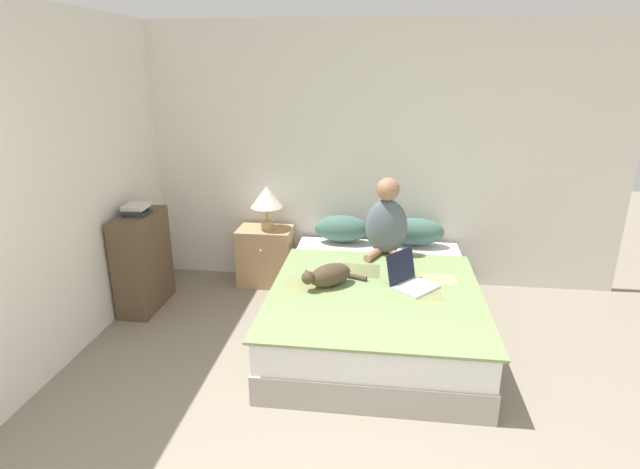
{
  "coord_description": "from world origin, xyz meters",
  "views": [
    {
      "loc": [
        0.25,
        -1.31,
        2.13
      ],
      "look_at": [
        -0.24,
        2.5,
        0.83
      ],
      "focal_mm": 28.0,
      "sensor_mm": 36.0,
      "label": 1
    }
  ],
  "objects": [
    {
      "name": "wall_back",
      "position": [
        0.0,
        3.56,
        1.27
      ],
      "size": [
        5.11,
        0.05,
        2.55
      ],
      "color": "silver",
      "rests_on": "ground_plane"
    },
    {
      "name": "wall_side",
      "position": [
        -2.08,
        1.77,
        1.27
      ],
      "size": [
        0.05,
        4.54,
        2.55
      ],
      "color": "silver",
      "rests_on": "ground_plane"
    },
    {
      "name": "bed",
      "position": [
        0.23,
        2.42,
        0.24
      ],
      "size": [
        1.63,
        2.14,
        0.48
      ],
      "color": "#9E998E",
      "rests_on": "ground_plane"
    },
    {
      "name": "pillow_near",
      "position": [
        -0.13,
        3.34,
        0.61
      ],
      "size": [
        0.54,
        0.25,
        0.27
      ],
      "color": "#42665B",
      "rests_on": "bed"
    },
    {
      "name": "pillow_far",
      "position": [
        0.58,
        3.34,
        0.61
      ],
      "size": [
        0.54,
        0.25,
        0.27
      ],
      "color": "#42665B",
      "rests_on": "bed"
    },
    {
      "name": "person_sitting",
      "position": [
        0.3,
        3.05,
        0.79
      ],
      "size": [
        0.38,
        0.37,
        0.71
      ],
      "color": "slate",
      "rests_on": "bed"
    },
    {
      "name": "cat_tabby",
      "position": [
        -0.14,
        2.27,
        0.57
      ],
      "size": [
        0.5,
        0.39,
        0.18
      ],
      "rotation": [
        0.0,
        0.0,
        -2.46
      ],
      "color": "#473828",
      "rests_on": "bed"
    },
    {
      "name": "laptop_open",
      "position": [
        0.5,
        2.35,
        0.54
      ],
      "size": [
        0.44,
        0.44,
        0.27
      ],
      "rotation": [
        0.0,
        0.0,
        0.87
      ],
      "color": "#B7B7BC",
      "rests_on": "bed"
    },
    {
      "name": "nightstand",
      "position": [
        -0.9,
        3.31,
        0.29
      ],
      "size": [
        0.54,
        0.39,
        0.59
      ],
      "color": "tan",
      "rests_on": "ground_plane"
    },
    {
      "name": "table_lamp",
      "position": [
        -0.87,
        3.31,
        0.9
      ],
      "size": [
        0.31,
        0.31,
        0.43
      ],
      "color": "tan",
      "rests_on": "nightstand"
    },
    {
      "name": "bookshelf",
      "position": [
        -1.88,
        2.66,
        0.45
      ],
      "size": [
        0.28,
        0.63,
        0.89
      ],
      "color": "brown",
      "rests_on": "ground_plane"
    },
    {
      "name": "book_stack_top",
      "position": [
        -1.89,
        2.66,
        0.93
      ],
      "size": [
        0.21,
        0.25,
        0.09
      ],
      "color": "#2D2D33",
      "rests_on": "bookshelf"
    }
  ]
}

